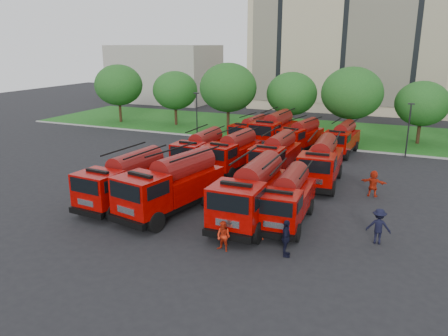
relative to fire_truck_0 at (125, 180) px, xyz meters
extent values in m
plane|color=black|center=(4.84, 3.52, -1.70)|extent=(140.00, 140.00, 0.00)
cube|color=#174E15|center=(4.84, 29.52, -1.64)|extent=(70.00, 16.00, 0.12)
cube|color=gray|center=(4.84, 21.42, -1.63)|extent=(70.00, 0.30, 0.14)
cube|color=tan|center=(6.84, 51.52, 10.80)|extent=(30.00, 14.00, 25.00)
cube|color=black|center=(6.84, 44.42, 10.80)|extent=(28.00, 0.15, 22.00)
cube|color=gray|center=(-25.16, 47.52, 3.30)|extent=(18.00, 12.00, 10.00)
cylinder|color=#382314|center=(-19.16, 25.52, -0.38)|extent=(0.36, 0.36, 2.62)
ellipsoid|color=#124215|center=(-19.16, 25.52, 3.33)|extent=(6.30, 6.30, 5.36)
cylinder|color=#382314|center=(-11.16, 26.52, -0.51)|extent=(0.36, 0.36, 2.38)
ellipsoid|color=#124215|center=(-11.16, 26.52, 2.86)|extent=(5.71, 5.71, 4.86)
cylinder|color=#382314|center=(-3.16, 25.02, -0.30)|extent=(0.36, 0.36, 2.80)
ellipsoid|color=#124215|center=(-3.16, 25.02, 3.66)|extent=(6.72, 6.72, 5.71)
cylinder|color=#382314|center=(3.84, 27.52, -0.47)|extent=(0.36, 0.36, 2.45)
ellipsoid|color=#124215|center=(3.84, 27.52, 2.99)|extent=(5.88, 5.88, 5.00)
cylinder|color=#382314|center=(10.84, 26.02, -0.33)|extent=(0.36, 0.36, 2.73)
ellipsoid|color=#124215|center=(10.84, 26.02, 3.53)|extent=(6.55, 6.55, 5.57)
cylinder|color=#382314|center=(17.84, 27.02, -0.56)|extent=(0.36, 0.36, 2.27)
ellipsoid|color=#124215|center=(17.84, 27.02, 2.66)|extent=(5.46, 5.46, 4.64)
cylinder|color=black|center=(-5.16, 20.72, 0.80)|extent=(0.14, 0.14, 5.00)
cube|color=black|center=(-5.16, 20.72, 3.35)|extent=(0.60, 0.25, 0.12)
cylinder|color=black|center=(16.84, 20.72, 0.80)|extent=(0.14, 0.14, 5.00)
cube|color=black|center=(16.84, 20.72, 3.35)|extent=(0.60, 0.25, 0.12)
cube|color=black|center=(0.00, 0.01, -1.02)|extent=(2.94, 7.39, 0.31)
cube|color=black|center=(-0.29, -3.64, -1.08)|extent=(2.59, 0.46, 0.36)
cube|color=#8E0603|center=(-0.20, -2.46, 0.14)|extent=(2.70, 2.47, 2.01)
cube|color=black|center=(-0.29, -3.61, 0.60)|extent=(2.17, 0.22, 0.88)
cube|color=#8E0603|center=(0.09, 1.14, -0.20)|extent=(2.90, 4.94, 1.34)
cylinder|color=#610D0C|center=(0.09, 1.14, 0.90)|extent=(1.89, 4.45, 1.55)
cylinder|color=black|center=(-1.40, -2.57, -1.13)|extent=(0.45, 1.16, 1.14)
cylinder|color=black|center=(0.97, -2.76, -1.13)|extent=(0.45, 1.16, 1.14)
cylinder|color=black|center=(-1.03, 1.96, -1.13)|extent=(0.45, 1.16, 1.14)
cylinder|color=black|center=(1.33, 1.77, -1.13)|extent=(0.45, 1.16, 1.14)
cube|color=black|center=(3.58, -0.06, -0.97)|extent=(4.02, 8.14, 0.33)
cube|color=black|center=(2.82, -3.94, -1.03)|extent=(2.78, 0.81, 0.39)
cube|color=#8E0603|center=(3.06, -2.68, 0.28)|extent=(3.15, 2.93, 2.17)
cube|color=black|center=(2.82, -3.91, 0.78)|extent=(2.30, 0.51, 0.95)
cube|color=#8E0603|center=(3.82, 1.14, -0.08)|extent=(3.67, 5.55, 1.45)
cylinder|color=#610D0C|center=(3.82, 1.14, 1.10)|extent=(2.55, 4.91, 1.67)
cylinder|color=black|center=(1.76, -2.65, -1.08)|extent=(0.62, 1.28, 1.22)
cylinder|color=black|center=(4.28, -3.15, -1.08)|extent=(0.62, 1.28, 1.22)
cylinder|color=black|center=(2.72, 2.15, -1.08)|extent=(0.62, 1.28, 1.22)
cylinder|color=black|center=(5.23, 1.65, -1.08)|extent=(0.62, 1.28, 1.22)
cube|color=black|center=(8.72, 0.62, -0.97)|extent=(2.64, 7.80, 0.33)
cube|color=black|center=(8.76, -3.33, -1.03)|extent=(2.78, 0.31, 0.39)
cube|color=#8E0603|center=(8.74, -2.05, 0.28)|extent=(2.75, 2.47, 2.17)
cube|color=black|center=(8.76, -3.29, 0.78)|extent=(2.33, 0.08, 0.94)
cube|color=#8E0603|center=(8.70, 1.84, -0.09)|extent=(2.77, 5.14, 1.44)
cylinder|color=#610D0C|center=(8.70, 1.84, 1.09)|extent=(1.71, 4.68, 1.67)
cylinder|color=black|center=(7.47, -2.28, -1.08)|extent=(0.40, 1.23, 1.22)
cylinder|color=black|center=(10.02, -2.26, -1.08)|extent=(0.40, 1.23, 1.22)
cylinder|color=black|center=(7.42, 2.60, -1.08)|extent=(0.40, 1.23, 1.22)
cylinder|color=black|center=(9.97, 2.63, -1.08)|extent=(0.40, 1.23, 1.22)
cube|color=black|center=(10.74, 1.22, -1.08)|extent=(2.49, 6.68, 0.28)
cube|color=black|center=(10.90, -2.12, -1.13)|extent=(2.36, 0.35, 0.33)
cube|color=#8E0603|center=(10.85, -1.04, -0.03)|extent=(2.40, 2.18, 1.83)
cube|color=black|center=(10.90, -2.09, 0.40)|extent=(1.98, 0.14, 0.80)
cube|color=#8E0603|center=(10.68, 2.25, -0.33)|extent=(2.52, 4.44, 1.22)
cylinder|color=#610D0C|center=(10.68, 2.25, 0.67)|extent=(1.60, 4.02, 1.41)
cylinder|color=black|center=(9.78, -1.28, -1.18)|extent=(0.38, 1.05, 1.03)
cylinder|color=black|center=(11.94, -1.17, -1.18)|extent=(0.38, 1.05, 1.03)
cylinder|color=black|center=(9.57, 2.86, -1.18)|extent=(0.38, 1.05, 1.03)
cylinder|color=black|center=(11.73, 2.96, -1.18)|extent=(0.38, 1.05, 1.03)
cube|color=black|center=(0.66, 9.91, -1.07)|extent=(2.20, 6.69, 0.29)
cube|color=black|center=(0.66, 6.52, -1.12)|extent=(2.39, 0.24, 0.33)
cube|color=#8E0603|center=(0.66, 7.62, 0.00)|extent=(2.34, 2.10, 1.86)
cube|color=black|center=(0.66, 6.55, 0.43)|extent=(2.01, 0.05, 0.81)
cube|color=#8E0603|center=(0.66, 10.97, -0.31)|extent=(2.34, 4.40, 1.24)
cylinder|color=#610D0C|center=(0.66, 10.97, 0.70)|extent=(1.44, 4.01, 1.43)
cylinder|color=black|center=(-0.43, 7.43, -1.17)|extent=(0.34, 1.05, 1.05)
cylinder|color=black|center=(1.76, 7.43, -1.17)|extent=(0.34, 1.05, 1.05)
cylinder|color=black|center=(-0.44, 11.63, -1.17)|extent=(0.34, 1.05, 1.05)
cylinder|color=black|center=(1.76, 11.64, -1.17)|extent=(0.34, 1.05, 1.05)
cube|color=black|center=(3.53, 10.14, -1.06)|extent=(2.80, 6.98, 0.29)
cube|color=black|center=(3.25, 6.70, -1.11)|extent=(2.45, 0.45, 0.34)
cube|color=#8E0603|center=(3.34, 7.81, 0.03)|extent=(2.56, 2.33, 1.90)
cube|color=black|center=(3.25, 6.73, 0.47)|extent=(2.04, 0.22, 0.83)
cube|color=#8E0603|center=(3.62, 11.21, -0.28)|extent=(2.75, 4.66, 1.27)
cylinder|color=#610D0C|center=(3.62, 11.21, 0.75)|extent=(1.80, 4.20, 1.46)
cylinder|color=black|center=(2.21, 7.71, -1.16)|extent=(0.43, 1.10, 1.07)
cylinder|color=black|center=(4.44, 7.52, -1.16)|extent=(0.43, 1.10, 1.07)
cylinder|color=black|center=(2.56, 11.98, -1.16)|extent=(0.43, 1.10, 1.07)
cylinder|color=black|center=(4.80, 11.79, -1.16)|extent=(0.43, 1.10, 1.07)
cube|color=black|center=(7.17, 10.57, -1.05)|extent=(2.39, 6.97, 0.30)
cube|color=black|center=(7.11, 7.05, -1.10)|extent=(2.48, 0.29, 0.35)
cube|color=#8E0603|center=(7.13, 8.19, 0.06)|extent=(2.46, 2.22, 1.93)
cube|color=black|center=(7.11, 7.08, 0.51)|extent=(2.08, 0.08, 0.84)
cube|color=#8E0603|center=(7.18, 11.66, -0.26)|extent=(2.50, 4.60, 1.29)
cylinder|color=#610D0C|center=(7.18, 11.66, 0.79)|extent=(1.55, 4.19, 1.49)
cylinder|color=black|center=(5.99, 8.01, -1.15)|extent=(0.36, 1.10, 1.09)
cylinder|color=black|center=(8.27, 7.98, -1.15)|extent=(0.36, 1.10, 1.09)
cylinder|color=black|center=(6.06, 12.37, -1.15)|extent=(0.36, 1.10, 1.09)
cylinder|color=black|center=(8.33, 12.34, -1.15)|extent=(0.36, 1.10, 1.09)
cube|color=black|center=(11.06, 9.60, -1.03)|extent=(2.77, 7.33, 0.31)
cube|color=black|center=(11.27, 5.95, -1.08)|extent=(2.59, 0.40, 0.36)
cube|color=#8E0603|center=(11.20, 7.13, 0.13)|extent=(2.65, 2.40, 2.01)
cube|color=black|center=(11.27, 5.98, 0.60)|extent=(2.16, 0.17, 0.88)
cube|color=#8E0603|center=(11.00, 10.73, -0.20)|extent=(2.79, 4.87, 1.34)
cylinder|color=#610D0C|center=(11.00, 10.73, 0.89)|extent=(1.79, 4.41, 1.55)
cylinder|color=black|center=(10.03, 6.86, -1.13)|extent=(0.42, 1.15, 1.13)
cylinder|color=black|center=(12.40, 6.99, -1.13)|extent=(0.42, 1.15, 1.13)
cylinder|color=black|center=(9.78, 11.38, -1.13)|extent=(0.42, 1.15, 1.13)
cylinder|color=black|center=(12.14, 11.51, -1.13)|extent=(0.42, 1.15, 1.13)
cube|color=black|center=(1.53, 20.01, -1.12)|extent=(2.74, 6.40, 0.27)
cube|color=black|center=(1.17, 16.89, -1.16)|extent=(2.23, 0.48, 0.31)
cube|color=#8E0603|center=(1.28, 17.90, -0.12)|extent=(2.38, 2.19, 1.73)
cube|color=black|center=(1.17, 16.92, 0.28)|extent=(1.85, 0.26, 0.75)
cube|color=#8E0603|center=(1.64, 20.98, -0.41)|extent=(2.63, 4.30, 1.15)
cylinder|color=#610D0C|center=(1.64, 20.98, 0.53)|extent=(1.75, 3.85, 1.33)
cylinder|color=black|center=(0.25, 17.84, -1.21)|extent=(0.42, 1.00, 0.98)
cylinder|color=black|center=(2.28, 17.61, -1.21)|extent=(0.42, 1.00, 0.98)
cylinder|color=black|center=(0.70, 21.72, -1.21)|extent=(0.42, 1.00, 0.98)
cylinder|color=black|center=(2.73, 21.48, -1.21)|extent=(0.42, 1.00, 0.98)
cube|color=black|center=(4.16, 19.75, -0.99)|extent=(2.97, 7.77, 0.33)
cube|color=black|center=(3.92, 15.89, -1.04)|extent=(2.73, 0.44, 0.38)
cube|color=#8E0603|center=(4.00, 17.14, 0.24)|extent=(2.81, 2.56, 2.12)
cube|color=black|center=(3.92, 15.92, 0.73)|extent=(2.29, 0.20, 0.93)
cube|color=#8E0603|center=(4.23, 20.95, -0.12)|extent=(2.97, 5.17, 1.42)
cylinder|color=#610D0C|center=(4.23, 20.95, 1.04)|extent=(1.92, 4.67, 1.63)
cylinder|color=black|center=(2.73, 17.00, -1.10)|extent=(0.45, 1.22, 1.20)
cylinder|color=black|center=(5.23, 16.85, -1.10)|extent=(0.45, 1.22, 1.20)
cylinder|color=black|center=(3.03, 21.78, -1.10)|extent=(0.45, 1.22, 1.20)
cylinder|color=black|center=(5.53, 21.63, -1.10)|extent=(0.45, 1.22, 1.20)
cube|color=black|center=(7.08, 19.24, -1.09)|extent=(3.38, 6.80, 0.28)
cube|color=black|center=(6.43, 16.00, -1.14)|extent=(2.32, 0.69, 0.33)
cube|color=#8E0603|center=(6.64, 17.05, -0.04)|extent=(2.64, 2.45, 1.81)
cube|color=black|center=(6.44, 16.03, 0.37)|extent=(1.92, 0.43, 0.79)
cube|color=#8E0603|center=(7.28, 20.24, -0.35)|extent=(3.07, 4.64, 1.21)
cylinder|color=#610D0C|center=(7.28, 20.24, 0.64)|extent=(2.14, 4.10, 1.39)
cylinder|color=black|center=(5.56, 17.08, -1.18)|extent=(0.52, 1.07, 1.02)
cylinder|color=black|center=(7.65, 16.65, -1.18)|extent=(0.52, 1.07, 1.02)
cylinder|color=black|center=(6.36, 21.09, -1.18)|extent=(0.52, 1.07, 1.02)
cylinder|color=black|center=(8.46, 20.67, -1.18)|extent=(0.52, 1.07, 1.02)
cube|color=black|center=(11.02, 19.79, -1.10)|extent=(2.59, 6.52, 0.27)
cube|color=black|center=(10.77, 16.57, -1.15)|extent=(2.29, 0.41, 0.32)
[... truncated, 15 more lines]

